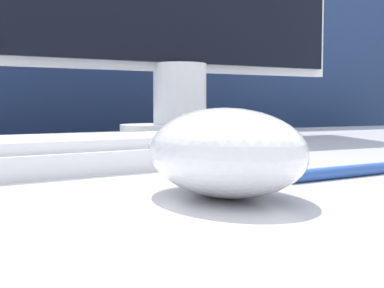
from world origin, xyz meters
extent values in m
ellipsoid|color=white|center=(0.00, -0.11, 0.74)|extent=(0.09, 0.11, 0.05)
cube|color=silver|center=(-0.05, 0.05, 0.73)|extent=(0.43, 0.16, 0.02)
cube|color=silver|center=(-0.05, 0.05, 0.74)|extent=(0.40, 0.15, 0.01)
cylinder|color=white|center=(0.22, 0.36, 0.73)|extent=(0.18, 0.18, 0.02)
cylinder|color=white|center=(0.22, 0.36, 0.79)|extent=(0.08, 0.08, 0.09)
cylinder|color=#284C9E|center=(0.13, -0.09, 0.73)|extent=(0.15, 0.02, 0.01)
camera|label=1|loc=(-0.15, -0.34, 0.77)|focal=50.00mm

